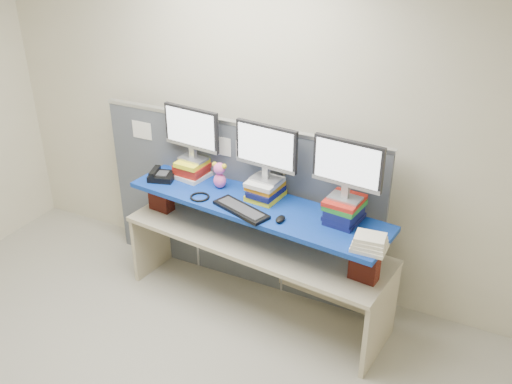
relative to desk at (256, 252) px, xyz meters
The scene contains 18 objects.
room 1.73m from the desk, 102.26° to the right, with size 5.00×4.00×2.80m.
cubicle_partition 0.50m from the desk, 136.12° to the left, with size 2.60×0.06×1.53m.
desk is the anchor object (origin of this frame).
brick_pier_left 1.00m from the desk, behind, with size 0.21×0.11×0.28m, color maroon.
brick_pier_right 1.00m from the desk, ahead, with size 0.21×0.11×0.28m, color maroon.
blue_board 0.44m from the desk, 90.00° to the right, with size 2.18×0.54×0.04m, color navy.
book_stack_left 0.90m from the desk, 164.07° to the left, with size 0.28×0.32×0.16m.
book_stack_center 0.55m from the desk, 76.20° to the left, with size 0.27×0.32×0.16m.
book_stack_right 0.90m from the desk, ahead, with size 0.28×0.32×0.19m.
monitor_left 1.14m from the desk, 164.18° to the left, with size 0.53×0.17×0.46m.
monitor_center 0.89m from the desk, 75.46° to the left, with size 0.53×0.17×0.46m.
monitor_right 1.15m from the desk, ahead, with size 0.53×0.17×0.46m.
keyboard 0.50m from the desk, 105.68° to the right, with size 0.51×0.32×0.03m.
mouse 0.58m from the desk, 30.35° to the right, with size 0.06×0.11×0.04m, color black.
desk_phone 1.04m from the desk, behind, with size 0.25×0.24×0.09m.
headset 0.65m from the desk, 164.95° to the right, with size 0.16×0.16×0.02m, color black.
plush_toy 0.70m from the desk, 163.85° to the left, with size 0.13×0.10×0.22m.
binder_stack 1.14m from the desk, 14.05° to the right, with size 0.24×0.20×0.11m.
Camera 1 is at (2.06, -2.05, 3.17)m, focal length 40.00 mm.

